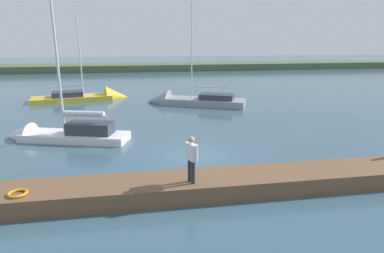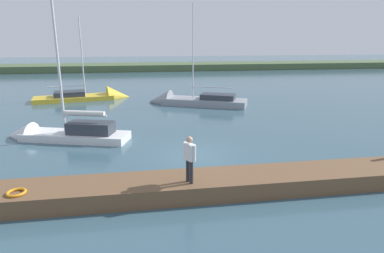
% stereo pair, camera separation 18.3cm
% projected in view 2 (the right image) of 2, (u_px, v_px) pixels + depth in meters
% --- Properties ---
extents(ground_plane, '(200.00, 200.00, 0.00)m').
position_uv_depth(ground_plane, '(195.00, 157.00, 16.60)').
color(ground_plane, '#385666').
extents(far_shoreline, '(180.00, 8.00, 2.40)m').
position_uv_depth(far_shoreline, '(154.00, 70.00, 62.95)').
color(far_shoreline, '#4C603D').
rests_on(far_shoreline, ground_plane).
extents(dock_pier, '(23.34, 1.95, 0.69)m').
position_uv_depth(dock_pier, '(212.00, 184.00, 12.65)').
color(dock_pier, brown).
rests_on(dock_pier, ground_plane).
extents(life_ring_buoy, '(0.66, 0.66, 0.10)m').
position_uv_depth(life_ring_buoy, '(16.00, 193.00, 11.13)').
color(life_ring_buoy, orange).
rests_on(life_ring_buoy, dock_pier).
extents(sailboat_outer_mooring, '(7.77, 3.91, 9.51)m').
position_uv_depth(sailboat_outer_mooring, '(60.00, 135.00, 19.43)').
color(sailboat_outer_mooring, white).
rests_on(sailboat_outer_mooring, ground_plane).
extents(sailboat_inner_slip, '(9.29, 5.85, 9.89)m').
position_uv_depth(sailboat_inner_slip, '(189.00, 103.00, 29.83)').
color(sailboat_inner_slip, gray).
rests_on(sailboat_inner_slip, ground_plane).
extents(sailboat_mid_channel, '(9.47, 4.27, 9.19)m').
position_uv_depth(sailboat_mid_channel, '(94.00, 98.00, 32.46)').
color(sailboat_mid_channel, gold).
rests_on(sailboat_mid_channel, ground_plane).
extents(person_on_dock, '(0.42, 0.60, 1.79)m').
position_uv_depth(person_on_dock, '(190.00, 156.00, 11.76)').
color(person_on_dock, '#28282D').
rests_on(person_on_dock, dock_pier).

